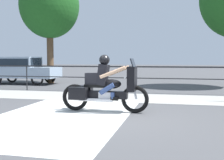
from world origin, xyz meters
TOP-DOWN VIEW (x-y plane):
  - ground_plane at (0.00, 0.00)m, footprint 120.00×120.00m
  - sidewalk_band at (0.00, 3.40)m, footprint 44.00×2.40m
  - crosswalk_band at (-1.13, -0.20)m, footprint 3.33×6.00m
  - fence_railing at (0.00, 5.01)m, footprint 36.00×0.05m
  - motorcycle at (-0.21, 0.52)m, footprint 2.45×0.76m
  - parked_car at (-6.95, 7.75)m, footprint 4.07×1.71m
  - tree_behind_car at (-5.58, 8.63)m, footprint 3.49×3.49m

SIDE VIEW (x-z plane):
  - ground_plane at x=0.00m, z-range 0.00..0.00m
  - crosswalk_band at x=-1.13m, z-range 0.00..0.01m
  - sidewalk_band at x=0.00m, z-range 0.00..0.01m
  - motorcycle at x=-0.21m, z-range -0.10..1.48m
  - fence_railing at x=0.00m, z-range 0.33..1.48m
  - parked_car at x=-6.95m, z-range 0.13..1.69m
  - tree_behind_car at x=-5.58m, z-range 1.30..7.80m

